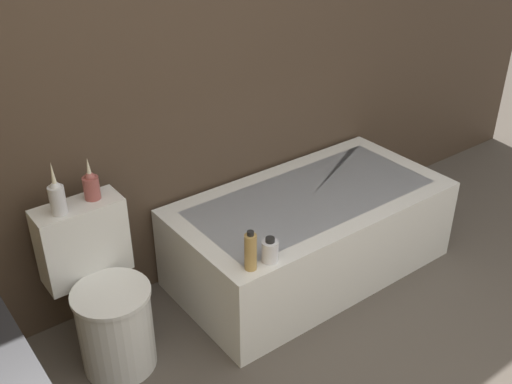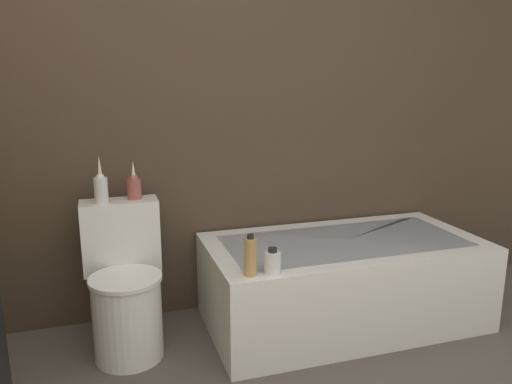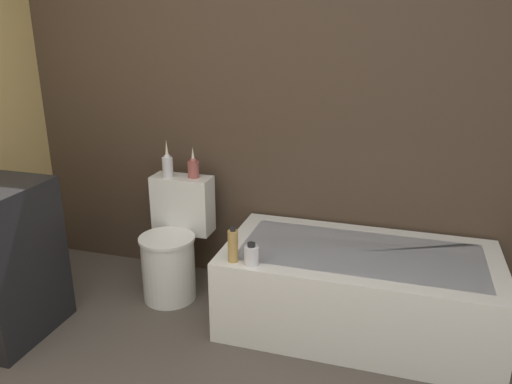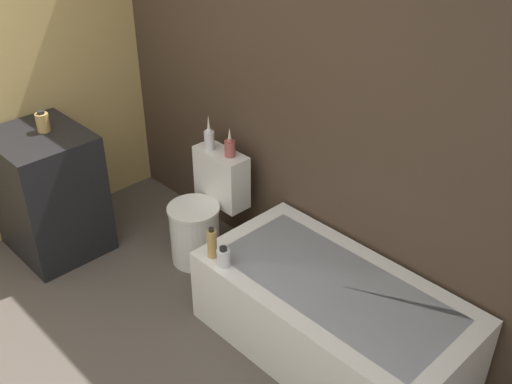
% 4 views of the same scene
% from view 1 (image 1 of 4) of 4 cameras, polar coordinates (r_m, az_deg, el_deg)
% --- Properties ---
extents(wall_back_tiled, '(6.40, 0.06, 2.60)m').
position_cam_1_polar(wall_back_tiled, '(2.92, -11.21, 12.60)').
color(wall_back_tiled, '#423326').
rests_on(wall_back_tiled, ground_plane).
extents(bathtub, '(1.55, 0.79, 0.49)m').
position_cam_1_polar(bathtub, '(3.41, 5.14, -3.89)').
color(bathtub, white).
rests_on(bathtub, ground).
extents(toilet, '(0.40, 0.52, 0.76)m').
position_cam_1_polar(toilet, '(2.89, -14.24, -9.75)').
color(toilet, white).
rests_on(toilet, ground).
extents(vase_gold, '(0.07, 0.07, 0.25)m').
position_cam_1_polar(vase_gold, '(2.70, -18.43, -0.41)').
color(vase_gold, silver).
rests_on(vase_gold, toilet).
extents(vase_silver, '(0.07, 0.07, 0.20)m').
position_cam_1_polar(vase_silver, '(2.78, -15.44, 0.67)').
color(vase_silver, '#994C47').
rests_on(vase_silver, toilet).
extents(shampoo_bottle_tall, '(0.06, 0.06, 0.20)m').
position_cam_1_polar(shampoo_bottle_tall, '(2.67, -0.52, -5.68)').
color(shampoo_bottle_tall, tan).
rests_on(shampoo_bottle_tall, bathtub).
extents(shampoo_bottle_short, '(0.08, 0.08, 0.13)m').
position_cam_1_polar(shampoo_bottle_short, '(2.74, 1.34, -5.59)').
color(shampoo_bottle_short, silver).
rests_on(shampoo_bottle_short, bathtub).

